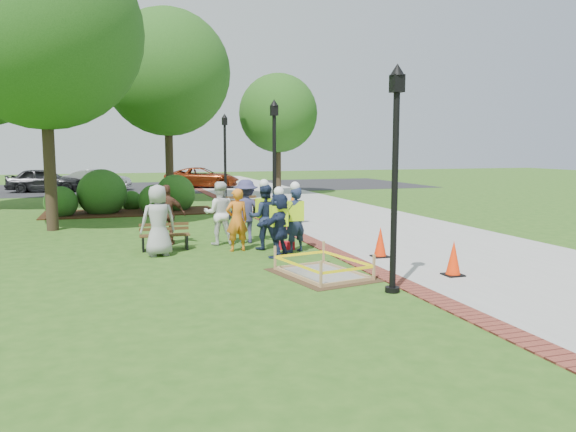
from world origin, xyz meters
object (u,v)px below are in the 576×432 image
object	(u,v)px
bench_near	(165,242)
lamp_near	(395,162)
cone_front	(453,259)
hivis_worker_b	(295,217)
hivis_worker_c	(264,215)
wet_concrete_pad	(322,264)
hivis_worker_a	(279,222)

from	to	relation	value
bench_near	lamp_near	bearing A→B (deg)	-57.50
cone_front	hivis_worker_b	distance (m)	4.41
cone_front	hivis_worker_b	bearing A→B (deg)	122.21
hivis_worker_c	cone_front	bearing A→B (deg)	-55.31
wet_concrete_pad	cone_front	bearing A→B (deg)	-20.13
cone_front	hivis_worker_c	size ratio (longest dim) A/B	0.41
wet_concrete_pad	bench_near	size ratio (longest dim) A/B	1.96
hivis_worker_a	hivis_worker_b	bearing A→B (deg)	40.91
cone_front	lamp_near	size ratio (longest dim) A/B	0.18
cone_front	wet_concrete_pad	bearing A→B (deg)	159.87
hivis_worker_c	lamp_near	bearing A→B (deg)	-77.50
lamp_near	hivis_worker_b	xyz separation A→B (m)	(-0.47, 4.48, -1.56)
hivis_worker_a	hivis_worker_c	bearing A→B (deg)	93.59
wet_concrete_pad	hivis_worker_a	xyz separation A→B (m)	(-0.31, 2.23, 0.65)
wet_concrete_pad	hivis_worker_a	world-z (taller)	hivis_worker_a
bench_near	hivis_worker_b	size ratio (longest dim) A/B	0.72
cone_front	hivis_worker_c	xyz separation A→B (m)	(-3.00, 4.33, 0.57)
lamp_near	hivis_worker_a	xyz separation A→B (m)	(-1.06, 3.97, -1.59)
hivis_worker_c	hivis_worker_b	bearing A→B (deg)	-43.42
hivis_worker_c	wet_concrete_pad	bearing A→B (deg)	-83.60
hivis_worker_a	lamp_near	bearing A→B (deg)	-75.02
bench_near	lamp_near	xyz separation A→B (m)	(3.71, -5.82, 2.25)
wet_concrete_pad	cone_front	distance (m)	2.79
bench_near	cone_front	bearing A→B (deg)	-42.11
cone_front	hivis_worker_b	xyz separation A→B (m)	(-2.33, 3.70, 0.55)
hivis_worker_a	hivis_worker_c	size ratio (longest dim) A/B	0.94
bench_near	lamp_near	distance (m)	7.26
wet_concrete_pad	hivis_worker_c	size ratio (longest dim) A/B	1.37
bench_near	hivis_worker_a	xyz separation A→B (m)	(2.64, -1.85, 0.66)
wet_concrete_pad	hivis_worker_c	bearing A→B (deg)	96.40
lamp_near	hivis_worker_c	world-z (taller)	lamp_near
hivis_worker_b	lamp_near	bearing A→B (deg)	-84.04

